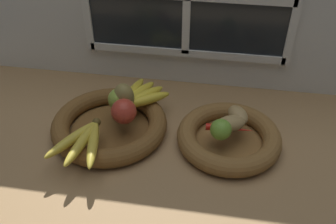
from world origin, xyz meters
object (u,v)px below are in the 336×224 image
(potato_back, at_px, (238,115))
(pear_brown, at_px, (124,97))
(fruit_bowl_left, at_px, (110,125))
(apple_green_back, at_px, (119,99))
(banana_bunch_back, at_px, (139,96))
(lime_near, at_px, (221,130))
(chili_pepper, at_px, (230,129))
(fruit_bowl_right, at_px, (229,137))
(potato_large, at_px, (231,124))
(apple_red_right, at_px, (124,111))
(banana_bunch_front, at_px, (83,141))

(potato_back, bearing_deg, pear_brown, 178.87)
(fruit_bowl_left, xyz_separation_m, apple_green_back, (0.02, 0.05, 0.06))
(banana_bunch_back, relative_size, potato_back, 2.22)
(pear_brown, height_order, lime_near, pear_brown)
(apple_green_back, relative_size, potato_back, 0.87)
(chili_pepper, bearing_deg, fruit_bowl_left, 177.60)
(fruit_bowl_right, bearing_deg, potato_large, 0.00)
(potato_back, bearing_deg, potato_large, -114.44)
(potato_large, bearing_deg, chili_pepper, -94.22)
(fruit_bowl_right, xyz_separation_m, apple_red_right, (-0.29, -0.01, 0.06))
(apple_red_right, xyz_separation_m, apple_green_back, (-0.03, 0.06, -0.00))
(fruit_bowl_left, xyz_separation_m, fruit_bowl_right, (0.34, 0.00, 0.00))
(apple_red_right, distance_m, potato_back, 0.32)
(apple_red_right, xyz_separation_m, lime_near, (0.27, -0.03, -0.01))
(fruit_bowl_left, bearing_deg, pear_brown, 54.57)
(apple_green_back, bearing_deg, potato_large, -8.06)
(banana_bunch_front, bearing_deg, apple_green_back, 72.26)
(fruit_bowl_right, bearing_deg, banana_bunch_front, -161.85)
(chili_pepper, bearing_deg, banana_bunch_back, 158.42)
(potato_large, height_order, lime_near, lime_near)
(apple_green_back, bearing_deg, apple_red_right, -63.40)
(lime_near, bearing_deg, chili_pepper, 50.53)
(apple_red_right, height_order, potato_back, apple_red_right)
(fruit_bowl_left, bearing_deg, apple_green_back, 64.82)
(fruit_bowl_right, height_order, pear_brown, pear_brown)
(apple_red_right, height_order, lime_near, apple_red_right)
(apple_red_right, bearing_deg, banana_bunch_front, -126.31)
(apple_green_back, distance_m, banana_bunch_back, 0.07)
(fruit_bowl_left, bearing_deg, lime_near, -6.70)
(potato_back, bearing_deg, banana_bunch_back, 169.90)
(banana_bunch_front, relative_size, potato_back, 2.49)
(potato_back, distance_m, chili_pepper, 0.06)
(apple_green_back, xyz_separation_m, potato_large, (0.32, -0.05, -0.01))
(potato_large, bearing_deg, fruit_bowl_left, 180.00)
(pear_brown, bearing_deg, fruit_bowl_right, -9.01)
(fruit_bowl_right, height_order, potato_large, potato_large)
(fruit_bowl_right, distance_m, chili_pepper, 0.04)
(potato_large, bearing_deg, pear_brown, 170.99)
(apple_red_right, relative_size, banana_bunch_front, 0.38)
(banana_bunch_front, xyz_separation_m, lime_near, (0.35, 0.09, 0.02))
(fruit_bowl_right, relative_size, potato_back, 3.82)
(lime_near, xyz_separation_m, chili_pepper, (0.02, 0.03, -0.02))
(banana_bunch_back, xyz_separation_m, lime_near, (0.25, -0.13, 0.01))
(potato_back, bearing_deg, apple_green_back, 179.48)
(fruit_bowl_right, height_order, banana_bunch_front, banana_bunch_front)
(apple_green_back, distance_m, potato_large, 0.32)
(fruit_bowl_right, height_order, apple_green_back, apple_green_back)
(chili_pepper, bearing_deg, potato_back, 67.34)
(apple_green_back, relative_size, chili_pepper, 0.50)
(fruit_bowl_right, relative_size, pear_brown, 3.49)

